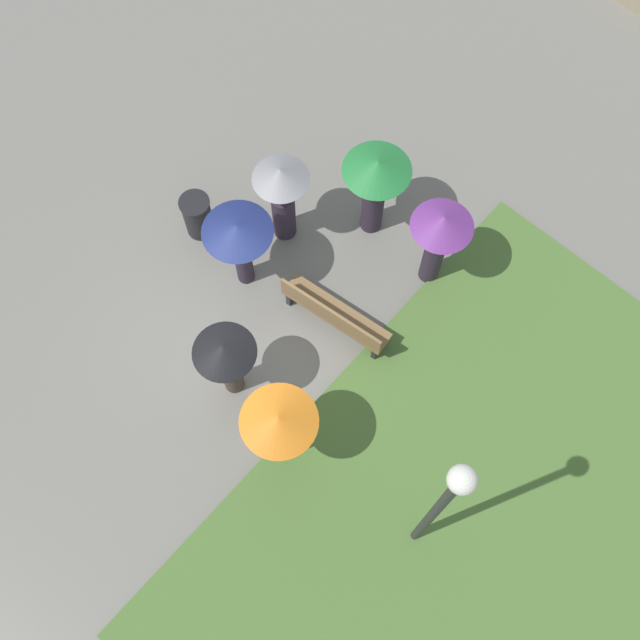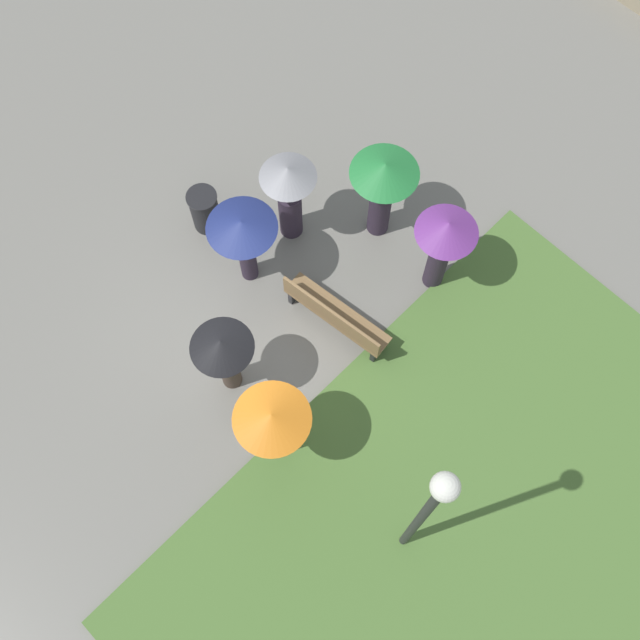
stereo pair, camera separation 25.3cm
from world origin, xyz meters
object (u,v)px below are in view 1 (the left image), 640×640
at_px(park_bench, 334,316).
at_px(lamp_post, 441,504).
at_px(crowd_person_grey, 282,194).
at_px(crowd_person_navy, 239,239).
at_px(crowd_person_black, 226,357).
at_px(trash_bin, 198,216).
at_px(crowd_person_purple, 439,235).
at_px(crowd_person_green, 376,181).
at_px(crowd_person_orange, 280,426).

xyz_separation_m(park_bench, lamp_post, (-3.15, 1.74, 2.45)).
relative_size(crowd_person_grey, crowd_person_navy, 1.08).
bearing_deg(crowd_person_black, trash_bin, 97.57).
relative_size(crowd_person_grey, crowd_person_purple, 0.98).
distance_m(park_bench, crowd_person_black, 2.06).
distance_m(crowd_person_green, crowd_person_black, 3.72).
distance_m(lamp_post, crowd_person_black, 4.02).
distance_m(crowd_person_grey, crowd_person_purple, 2.61).
xyz_separation_m(trash_bin, crowd_person_grey, (-1.12, -0.96, 0.77)).
bearing_deg(park_bench, crowd_person_green, -73.88).
bearing_deg(lamp_post, trash_bin, -14.44).
bearing_deg(crowd_person_black, crowd_person_grey, 68.44).
bearing_deg(lamp_post, crowd_person_orange, 7.61).
height_order(trash_bin, crowd_person_grey, crowd_person_grey).
bearing_deg(lamp_post, crowd_person_black, 1.25).
bearing_deg(crowd_person_orange, crowd_person_green, 98.57).
xyz_separation_m(trash_bin, crowd_person_black, (-2.42, 1.65, 0.84)).
relative_size(lamp_post, crowd_person_black, 2.58).
xyz_separation_m(crowd_person_orange, crowd_person_green, (1.57, -3.94, 0.09)).
relative_size(park_bench, crowd_person_black, 1.09).
bearing_deg(trash_bin, lamp_post, 165.56).
bearing_deg(crowd_person_grey, crowd_person_navy, 159.08).
relative_size(park_bench, trash_bin, 2.14).
height_order(crowd_person_green, crowd_person_purple, crowd_person_purple).
height_order(crowd_person_orange, crowd_person_purple, crowd_person_purple).
height_order(lamp_post, crowd_person_purple, lamp_post).
bearing_deg(crowd_person_grey, trash_bin, 103.84).
xyz_separation_m(trash_bin, crowd_person_purple, (-3.51, -1.97, 0.95)).
distance_m(crowd_person_orange, crowd_person_purple, 3.86).
height_order(crowd_person_orange, crowd_person_navy, crowd_person_orange).
bearing_deg(park_bench, crowd_person_navy, 3.11).
bearing_deg(crowd_person_grey, lamp_post, -143.62).
distance_m(trash_bin, crowd_person_green, 3.12).
relative_size(crowd_person_black, crowd_person_navy, 0.99).
relative_size(lamp_post, crowd_person_orange, 2.54).
relative_size(trash_bin, crowd_person_black, 0.51).
distance_m(lamp_post, trash_bin, 6.77).
bearing_deg(crowd_person_orange, trash_bin, 139.89).
bearing_deg(crowd_person_purple, trash_bin, 129.73).
bearing_deg(trash_bin, crowd_person_navy, 173.53).
relative_size(crowd_person_orange, crowd_person_purple, 0.91).
distance_m(crowd_person_grey, crowd_person_navy, 1.11).
distance_m(park_bench, crowd_person_purple, 2.11).
height_order(crowd_person_purple, crowd_person_navy, crowd_person_purple).
xyz_separation_m(lamp_post, crowd_person_orange, (2.38, 0.32, -1.62)).
relative_size(park_bench, crowd_person_green, 0.99).
bearing_deg(crowd_person_green, trash_bin, -8.77).
relative_size(crowd_person_grey, crowd_person_green, 0.98).
bearing_deg(park_bench, crowd_person_orange, 103.65).
height_order(crowd_person_grey, crowd_person_orange, crowd_person_grey).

